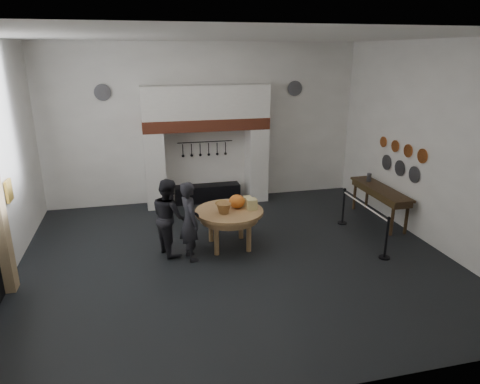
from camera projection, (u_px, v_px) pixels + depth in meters
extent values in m
cube|color=black|center=(236.00, 257.00, 9.26)|extent=(9.00, 8.00, 0.02)
cube|color=silver|center=(235.00, 36.00, 7.84)|extent=(9.00, 8.00, 0.02)
cube|color=white|center=(204.00, 124.00, 12.24)|extent=(9.00, 0.02, 4.50)
cube|color=white|center=(314.00, 236.00, 4.86)|extent=(9.00, 0.02, 4.50)
cube|color=white|center=(431.00, 145.00, 9.55)|extent=(0.02, 8.00, 4.50)
cube|color=silver|center=(155.00, 170.00, 11.96)|extent=(0.55, 0.70, 2.15)
cube|color=silver|center=(257.00, 164.00, 12.62)|extent=(0.55, 0.70, 2.15)
cube|color=#9E442B|center=(206.00, 124.00, 11.90)|extent=(3.50, 0.72, 0.32)
cube|color=silver|center=(206.00, 102.00, 11.71)|extent=(3.50, 0.70, 0.90)
cube|color=black|center=(207.00, 193.00, 12.61)|extent=(1.90, 0.45, 0.50)
cylinder|color=black|center=(205.00, 142.00, 12.33)|extent=(1.60, 0.02, 0.02)
cube|color=tan|center=(0.00, 225.00, 7.60)|extent=(0.22, 0.30, 2.60)
cube|color=gold|center=(9.00, 191.00, 8.51)|extent=(0.05, 0.34, 0.44)
cylinder|color=tan|center=(229.00, 212.00, 9.52)|extent=(1.63, 1.63, 0.07)
ellipsoid|color=orange|center=(237.00, 201.00, 9.60)|extent=(0.36, 0.36, 0.31)
cube|color=#CEC17B|center=(251.00, 204.00, 9.54)|extent=(0.22, 0.22, 0.24)
cube|color=#D4C17E|center=(247.00, 201.00, 9.82)|extent=(0.18, 0.18, 0.20)
cone|color=olive|center=(224.00, 208.00, 9.31)|extent=(0.34, 0.34, 0.22)
ellipsoid|color=olive|center=(222.00, 203.00, 9.79)|extent=(0.31, 0.18, 0.13)
imported|color=black|center=(190.00, 221.00, 8.94)|extent=(0.54, 0.70, 1.72)
imported|color=black|center=(169.00, 217.00, 9.23)|extent=(0.88, 0.99, 1.69)
cube|color=#3C2C16|center=(380.00, 189.00, 10.99)|extent=(0.55, 2.20, 0.06)
cylinder|color=#525157|center=(369.00, 177.00, 11.50)|extent=(0.12, 0.12, 0.22)
cylinder|color=#C6662D|center=(422.00, 156.00, 9.82)|extent=(0.03, 0.34, 0.34)
cylinder|color=#C6662D|center=(408.00, 151.00, 10.32)|extent=(0.03, 0.32, 0.32)
cylinder|color=#C6662D|center=(395.00, 146.00, 10.83)|extent=(0.03, 0.30, 0.30)
cylinder|color=#C6662D|center=(383.00, 142.00, 11.34)|extent=(0.03, 0.28, 0.28)
cylinder|color=#4C4C51|center=(414.00, 175.00, 10.16)|extent=(0.03, 0.40, 0.40)
cylinder|color=#4C4C51|center=(400.00, 168.00, 10.71)|extent=(0.03, 0.40, 0.40)
cylinder|color=#4C4C51|center=(387.00, 162.00, 11.27)|extent=(0.03, 0.40, 0.40)
cylinder|color=#4C4C51|center=(103.00, 92.00, 11.31)|extent=(0.44, 0.03, 0.44)
cylinder|color=#4C4C51|center=(295.00, 88.00, 12.51)|extent=(0.44, 0.03, 0.44)
cylinder|color=black|center=(386.00, 239.00, 9.07)|extent=(0.05, 0.05, 0.90)
cylinder|color=black|center=(343.00, 207.00, 10.92)|extent=(0.05, 0.05, 0.90)
cylinder|color=silver|center=(364.00, 206.00, 9.87)|extent=(0.04, 2.00, 0.04)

